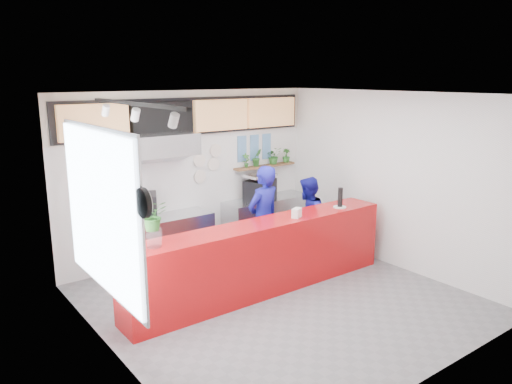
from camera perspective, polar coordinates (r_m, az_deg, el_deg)
floor at (r=7.57m, az=2.64°, el=-12.21°), size 5.00×5.00×0.00m
ceiling at (r=6.85m, az=2.91°, el=11.11°), size 5.00×5.00×0.00m
wall_back at (r=9.08m, az=-7.35°, el=1.98°), size 5.00×0.00×5.00m
wall_left at (r=5.85m, az=-16.52°, el=-4.73°), size 0.00×5.00×5.00m
wall_right at (r=8.83m, az=15.36°, el=1.30°), size 0.00×5.00×5.00m
service_counter at (r=7.65m, az=0.76°, el=-7.46°), size 4.50×0.60×1.10m
cream_band at (r=8.92m, az=-7.53°, el=8.91°), size 5.00×0.02×0.80m
prep_bench at (r=8.73m, az=-10.75°, el=-5.74°), size 1.80×0.60×0.90m
panini_oven at (r=8.40m, az=-13.00°, el=-1.76°), size 0.68×0.68×0.46m
extraction_hood at (r=8.30m, az=-11.10°, el=5.35°), size 1.20×0.70×0.35m
hood_lip at (r=8.33m, az=-11.04°, el=3.98°), size 1.20×0.69×0.31m
right_bench at (r=9.90m, az=1.26°, el=-3.23°), size 1.80×0.60×0.90m
espresso_machine at (r=9.63m, az=0.46°, el=0.28°), size 0.74×0.65×0.39m
espresso_tray at (r=9.57m, az=0.46°, el=1.91°), size 0.61×0.45×0.05m
herb_shelf at (r=9.87m, az=1.03°, el=2.98°), size 1.40×0.18×0.04m
menu_board_far_left at (r=8.11m, az=-18.03°, el=7.62°), size 1.10×0.10×0.55m
menu_board_mid_left at (r=8.56m, az=-10.62°, el=8.29°), size 1.10×0.10×0.55m
menu_board_mid_right at (r=9.13m, az=-4.03°, el=8.77°), size 1.10×0.10×0.55m
menu_board_far_right at (r=9.81m, az=1.74°, el=9.10°), size 1.10×0.10×0.55m
soffit at (r=8.90m, az=-7.42°, el=8.58°), size 4.80×0.04×0.65m
window_pane at (r=6.08m, az=-17.38°, el=-2.16°), size 0.04×2.20×1.90m
window_frame at (r=6.08m, az=-17.20°, el=-2.13°), size 0.03×2.30×2.00m
wall_clock_rim at (r=4.91m, az=-12.77°, el=-1.23°), size 0.05×0.30×0.30m
wall_clock_face at (r=4.92m, az=-12.45°, el=-1.18°), size 0.02×0.26×0.26m
track_rail at (r=5.74m, az=-13.68°, el=9.77°), size 0.05×2.40×0.04m
dec_plate_a at (r=9.08m, az=-6.48°, el=3.61°), size 0.24×0.03×0.24m
dec_plate_b at (r=9.25m, az=-4.87°, el=3.19°), size 0.24×0.03×0.24m
dec_plate_c at (r=9.14m, az=-6.44°, el=1.76°), size 0.24×0.03×0.24m
dec_plate_d at (r=9.24m, az=-4.63°, el=4.76°), size 0.24×0.03×0.24m
photo_frame_a at (r=9.56m, az=-1.63°, el=5.68°), size 0.20×0.02×0.25m
photo_frame_b at (r=9.74m, az=-0.18°, el=5.82°), size 0.20×0.02×0.25m
photo_frame_c at (r=9.92m, az=1.22°, el=5.95°), size 0.20×0.02×0.25m
photo_frame_d at (r=9.60m, az=-1.62°, el=4.20°), size 0.20×0.02×0.25m
photo_frame_e at (r=9.77m, az=-0.18°, el=4.37°), size 0.20×0.02×0.25m
photo_frame_f at (r=9.95m, az=1.21°, el=4.53°), size 0.20×0.02×0.25m
staff_center at (r=8.31m, az=0.86°, el=-3.15°), size 0.72×0.53×1.82m
staff_right at (r=8.89m, az=5.88°, el=-3.14°), size 0.93×0.89×1.52m
herb_a at (r=9.57m, az=-1.14°, el=3.63°), size 0.17×0.13×0.28m
herb_b at (r=9.72m, az=0.11°, el=3.96°), size 0.20×0.17×0.34m
herb_c at (r=9.98m, az=2.05°, el=4.17°), size 0.37×0.34×0.33m
herb_d at (r=10.19m, az=3.48°, el=4.18°), size 0.20×0.19×0.28m
glass_vase at (r=6.53m, az=-11.58°, el=-5.16°), size 0.25×0.25×0.24m
basil_vase at (r=6.45m, az=-11.70°, el=-2.66°), size 0.41×0.37×0.39m
napkin_holder at (r=7.74m, az=4.67°, el=-2.40°), size 0.19×0.16×0.15m
white_plate at (r=8.43m, az=9.56°, el=-1.70°), size 0.27×0.27×0.02m
pepper_mill at (r=8.39m, az=9.60°, el=-0.60°), size 0.09×0.09×0.32m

